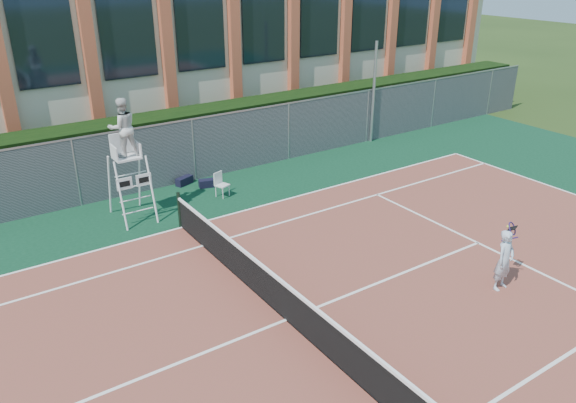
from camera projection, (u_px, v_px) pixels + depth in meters
ground at (286, 321)px, 12.29m from camera, size 120.00×120.00×0.00m
apron at (262, 299)px, 13.05m from camera, size 36.00×20.00×0.01m
tennis_court at (286, 320)px, 12.28m from camera, size 23.77×10.97×0.02m
tennis_net at (286, 300)px, 12.07m from camera, size 0.10×11.30×1.10m
fence at (138, 161)px, 18.52m from camera, size 40.00×0.06×2.20m
hedge at (126, 152)px, 19.43m from camera, size 40.00×1.40×2.20m
building at (55, 36)px, 24.24m from camera, size 45.00×10.60×8.22m
steel_pole at (374, 93)px, 23.25m from camera, size 0.12×0.12×4.20m
umpire_chair at (123, 131)px, 16.07m from camera, size 1.04×1.60×3.73m
plastic_chair at (220, 182)px, 18.44m from camera, size 0.49×0.49×0.82m
sports_bag_near at (184, 181)px, 19.51m from camera, size 0.69×0.48×0.27m
sports_bag_far at (209, 183)px, 19.33m from camera, size 0.72×0.45×0.27m
tennis_player at (505, 260)px, 13.16m from camera, size 0.88×0.62×1.54m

